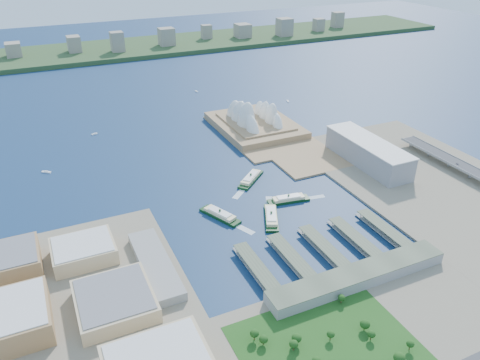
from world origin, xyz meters
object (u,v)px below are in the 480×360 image
ferry_b (251,177)px  toaster_building (368,152)px  ferry_a (220,213)px  car_c (458,164)px  ferry_c (271,215)px  ferry_d (288,198)px  opera_house (255,112)px

ferry_b → toaster_building: bearing=40.2°
toaster_building → ferry_b: bearing=171.4°
ferry_a → car_c: car_c is taller
toaster_building → ferry_a: 262.74m
ferry_a → car_c: (359.88, -35.99, 9.87)m
toaster_building → ferry_c: bearing=-160.1°
car_c → ferry_b: bearing=159.5°
ferry_c → car_c: 304.50m
toaster_building → ferry_c: 216.71m
ferry_a → ferry_c: bearing=-53.3°
toaster_building → ferry_b: size_ratio=2.58×
ferry_b → ferry_c: 103.15m
ferry_c → car_c: car_c is taller
ferry_c → ferry_d: size_ratio=1.08×
toaster_building → car_c: 127.92m
ferry_a → car_c: size_ratio=14.39×
opera_house → ferry_c: size_ratio=2.97×
ferry_c → opera_house: bearing=-87.5°
opera_house → toaster_building: 219.62m
ferry_d → car_c: bearing=-88.7°
ferry_a → ferry_b: bearing=18.4°
ferry_d → car_c: (263.27, -33.41, 10.14)m
ferry_a → ferry_b: ferry_b is taller
opera_house → ferry_d: 256.75m
toaster_building → car_c: size_ratio=37.82×
ferry_c → ferry_d: bearing=-120.1°
opera_house → ferry_d: size_ratio=3.21×
ferry_b → car_c: car_c is taller
opera_house → ferry_b: bearing=-118.1°
ferry_a → car_c: 361.81m
opera_house → ferry_c: opera_house is taller
opera_house → ferry_b: opera_house is taller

